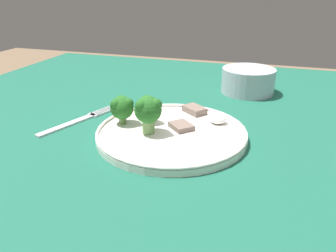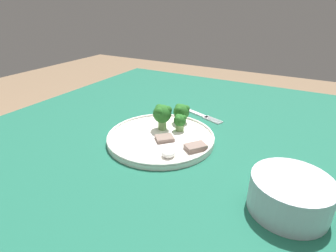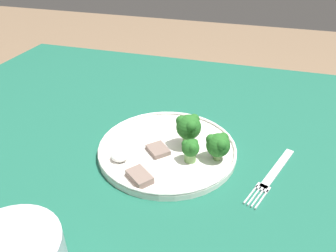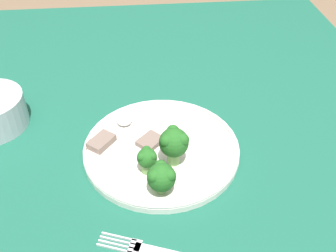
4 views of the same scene
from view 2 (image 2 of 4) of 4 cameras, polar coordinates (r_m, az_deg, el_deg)
name	(u,v)px [view 2 (image 2 of 4)]	position (r m, az deg, el deg)	size (l,w,h in m)	color
table	(176,174)	(0.71, 1.82, -10.39)	(1.34, 1.19, 0.75)	#195642
dinner_plate	(161,137)	(0.70, -1.58, -2.44)	(0.28, 0.28, 0.02)	white
fork	(197,114)	(0.87, 6.33, 2.71)	(0.09, 0.19, 0.00)	silver
cream_bowl	(290,195)	(0.52, 24.94, -13.55)	(0.14, 0.14, 0.07)	#B7BCC6
broccoli_floret_near_rim_left	(162,114)	(0.72, -1.28, 2.65)	(0.05, 0.05, 0.07)	#709E56
broccoli_floret_center_left	(180,121)	(0.72, 2.60, 1.08)	(0.04, 0.03, 0.05)	#709E56
broccoli_floret_back_left	(181,111)	(0.76, 2.93, 3.18)	(0.05, 0.05, 0.06)	#709E56
meat_slice_front_slice	(164,138)	(0.67, -0.80, -2.73)	(0.06, 0.06, 0.01)	#756056
meat_slice_middle_slice	(196,147)	(0.64, 6.02, -4.58)	(0.06, 0.06, 0.01)	#756056
sauce_dollop	(169,153)	(0.61, 0.13, -5.82)	(0.03, 0.03, 0.02)	white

